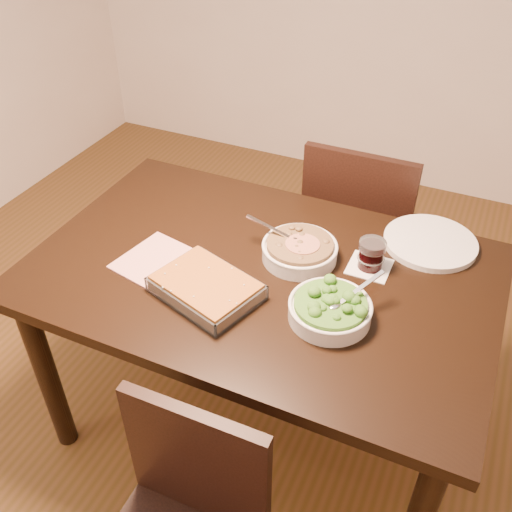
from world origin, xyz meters
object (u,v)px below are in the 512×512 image
at_px(broccoli_bowl, 330,309).
at_px(wine_tumbler, 371,254).
at_px(chair_far, 359,229).
at_px(dinner_plate, 430,242).
at_px(baking_dish, 206,288).
at_px(table, 261,292).
at_px(stew_bowl, 300,250).

height_order(broccoli_bowl, wine_tumbler, wine_tumbler).
distance_m(broccoli_bowl, chair_far, 0.84).
bearing_deg(dinner_plate, broccoli_bowl, -112.58).
relative_size(wine_tumbler, dinner_plate, 0.31).
bearing_deg(dinner_plate, baking_dish, -136.88).
height_order(table, dinner_plate, dinner_plate).
xyz_separation_m(baking_dish, chair_far, (0.24, 0.84, -0.27)).
bearing_deg(baking_dish, stew_bowl, 73.48).
xyz_separation_m(stew_bowl, chair_far, (0.05, 0.57, -0.28)).
height_order(baking_dish, chair_far, chair_far).
relative_size(broccoli_bowl, wine_tumbler, 2.65).
height_order(broccoli_bowl, dinner_plate, broccoli_bowl).
xyz_separation_m(broccoli_bowl, wine_tumbler, (0.04, 0.26, 0.02)).
bearing_deg(chair_far, wine_tumbler, 106.67).
xyz_separation_m(broccoli_bowl, chair_far, (-0.12, 0.79, -0.28)).
height_order(baking_dish, wine_tumbler, wine_tumbler).
bearing_deg(stew_bowl, table, -130.92).
bearing_deg(broccoli_bowl, dinner_plate, 67.42).
bearing_deg(baking_dish, chair_far, 92.08).
bearing_deg(wine_tumbler, broccoli_bowl, -99.08).
distance_m(table, dinner_plate, 0.57).
bearing_deg(dinner_plate, stew_bowl, -146.41).
xyz_separation_m(stew_bowl, broccoli_bowl, (0.17, -0.21, -0.00)).
relative_size(baking_dish, chair_far, 0.38).
distance_m(baking_dish, chair_far, 0.92).
xyz_separation_m(wine_tumbler, chair_far, (-0.16, 0.53, -0.30)).
bearing_deg(chair_far, baking_dish, 74.27).
relative_size(stew_bowl, wine_tumbler, 2.85).
relative_size(broccoli_bowl, baking_dish, 0.71).
xyz_separation_m(broccoli_bowl, dinner_plate, (0.19, 0.45, -0.02)).
relative_size(baking_dish, dinner_plate, 1.16).
bearing_deg(table, broccoli_bowl, -23.84).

